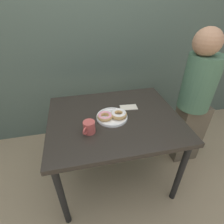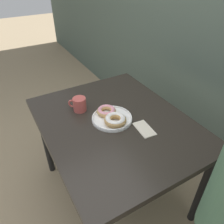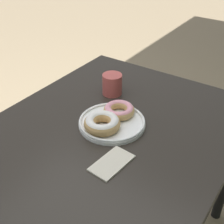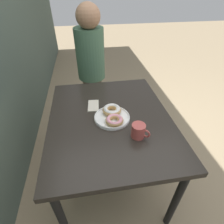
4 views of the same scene
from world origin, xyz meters
TOP-DOWN VIEW (x-y plane):
  - ground_plane at (0.00, 0.00)m, footprint 14.00×14.00m
  - dining_table at (0.00, 0.28)m, footprint 1.09×0.88m
  - donut_plate at (-0.02, 0.26)m, footprint 0.29×0.26m
  - coffee_mug at (-0.22, 0.13)m, footprint 0.10×0.11m
  - person_figure at (0.81, 0.36)m, footprint 0.34×0.29m
  - napkin at (0.16, 0.39)m, footprint 0.16×0.10m

SIDE VIEW (x-z plane):
  - ground_plane at x=0.00m, z-range 0.00..0.00m
  - dining_table at x=0.00m, z-range 0.30..1.04m
  - person_figure at x=0.81m, z-range 0.03..1.43m
  - napkin at x=0.16m, z-range 0.75..0.75m
  - donut_plate at x=-0.02m, z-range 0.75..0.81m
  - coffee_mug at x=-0.22m, z-range 0.75..0.84m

